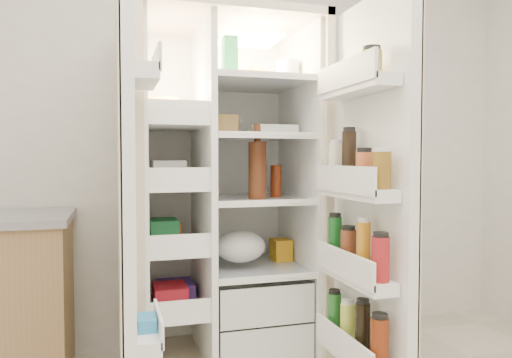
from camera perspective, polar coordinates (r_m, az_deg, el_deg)
name	(u,v)px	position (r m, az deg, el deg)	size (l,w,h in m)	color
wall_back	(206,115)	(2.90, -5.89, 7.55)	(4.00, 0.02, 2.70)	beige
refrigerator	(225,224)	(2.58, -3.71, -5.29)	(0.92, 0.70, 1.80)	beige
freezer_door	(127,211)	(1.90, -14.89, -3.64)	(0.15, 0.40, 1.72)	white
fridge_door	(370,211)	(2.09, 13.27, -3.69)	(0.17, 0.58, 1.72)	white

